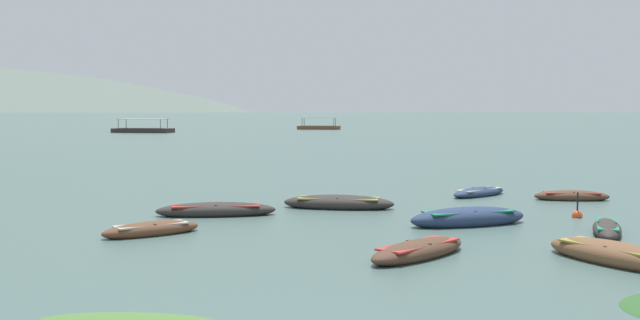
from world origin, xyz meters
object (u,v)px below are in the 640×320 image
(rowboat_1, at_px, (479,192))
(ferry_0, at_px, (319,127))
(rowboat_2, at_px, (216,210))
(rowboat_7, at_px, (572,196))
(rowboat_0, at_px, (151,229))
(rowboat_5, at_px, (419,250))
(rowboat_8, at_px, (468,218))
(rowboat_3, at_px, (339,203))
(ferry_1, at_px, (143,130))
(mooring_buoy, at_px, (577,215))
(rowboat_4, at_px, (615,255))
(rowboat_6, at_px, (607,229))

(rowboat_1, bearing_deg, ferry_0, 98.79)
(rowboat_2, distance_m, rowboat_7, 15.22)
(ferry_0, bearing_deg, rowboat_0, -87.56)
(rowboat_5, bearing_deg, rowboat_8, 70.41)
(rowboat_3, xyz_separation_m, rowboat_8, (4.58, -3.67, 0.03))
(rowboat_1, relative_size, rowboat_7, 1.05)
(rowboat_5, xyz_separation_m, rowboat_8, (1.93, 5.44, 0.06))
(rowboat_1, distance_m, rowboat_8, 8.39)
(ferry_0, bearing_deg, rowboat_7, -79.38)
(rowboat_2, xyz_separation_m, ferry_1, (-33.77, 91.60, 0.26))
(rowboat_5, xyz_separation_m, rowboat_7, (7.13, 12.48, -0.01))
(rowboat_1, bearing_deg, rowboat_0, -136.02)
(ferry_1, bearing_deg, rowboat_0, -71.14)
(mooring_buoy, bearing_deg, rowboat_3, 168.91)
(rowboat_0, bearing_deg, ferry_1, 108.86)
(rowboat_5, bearing_deg, mooring_buoy, 50.91)
(rowboat_2, bearing_deg, ferry_0, 93.07)
(ferry_0, bearing_deg, rowboat_5, -83.80)
(rowboat_0, bearing_deg, rowboat_2, 75.62)
(rowboat_4, bearing_deg, rowboat_8, 117.12)
(rowboat_3, height_order, rowboat_8, rowboat_8)
(rowboat_4, bearing_deg, rowboat_2, 148.98)
(rowboat_4, height_order, rowboat_8, rowboat_8)
(rowboat_2, height_order, rowboat_3, rowboat_3)
(rowboat_4, bearing_deg, ferry_0, 98.47)
(rowboat_2, xyz_separation_m, mooring_buoy, (13.01, 0.61, -0.09))
(rowboat_0, height_order, rowboat_6, rowboat_0)
(rowboat_4, height_order, ferry_1, ferry_1)
(rowboat_1, bearing_deg, rowboat_3, -142.80)
(rowboat_1, relative_size, ferry_1, 0.32)
(rowboat_1, xyz_separation_m, ferry_0, (-16.46, 106.46, 0.30))
(rowboat_1, relative_size, rowboat_3, 0.74)
(rowboat_3, height_order, rowboat_7, rowboat_3)
(rowboat_1, height_order, mooring_buoy, mooring_buoy)
(rowboat_4, distance_m, rowboat_7, 13.02)
(ferry_1, bearing_deg, rowboat_1, -62.47)
(rowboat_2, bearing_deg, mooring_buoy, 2.71)
(ferry_0, bearing_deg, rowboat_2, -86.93)
(rowboat_2, relative_size, mooring_buoy, 4.43)
(rowboat_7, bearing_deg, rowboat_2, -158.08)
(rowboat_3, relative_size, ferry_0, 0.53)
(rowboat_3, bearing_deg, mooring_buoy, -11.09)
(rowboat_4, distance_m, ferry_1, 108.79)
(rowboat_1, height_order, rowboat_5, rowboat_5)
(rowboat_1, xyz_separation_m, rowboat_5, (-3.40, -13.70, 0.02))
(rowboat_3, distance_m, ferry_0, 111.53)
(rowboat_2, bearing_deg, rowboat_5, -44.22)
(rowboat_1, relative_size, mooring_buoy, 3.24)
(rowboat_3, xyz_separation_m, ferry_1, (-38.11, 89.29, 0.24))
(ferry_1, bearing_deg, rowboat_5, -67.50)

